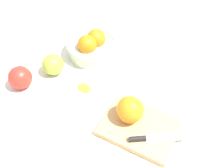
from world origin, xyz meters
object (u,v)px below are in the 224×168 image
at_px(bowl, 92,46).
at_px(knife, 150,138).
at_px(apple_front_left, 20,78).
at_px(cutting_board, 139,127).
at_px(apple_mid_left, 53,64).
at_px(orange_on_board, 130,110).

bearing_deg(bowl, knife, -22.93).
bearing_deg(apple_front_left, bowl, 77.24).
distance_m(cutting_board, apple_mid_left, 0.35).
relative_size(cutting_board, apple_front_left, 2.72).
height_order(cutting_board, orange_on_board, orange_on_board).
bearing_deg(apple_front_left, apple_mid_left, 75.10).
height_order(apple_front_left, apple_mid_left, apple_front_left).
xyz_separation_m(bowl, apple_mid_left, (-0.03, -0.15, -0.00)).
bearing_deg(bowl, cutting_board, -23.35).
bearing_deg(orange_on_board, cutting_board, -0.23).
bearing_deg(bowl, apple_mid_left, -101.23).
bearing_deg(orange_on_board, knife, -11.69).
bearing_deg(apple_mid_left, cutting_board, 2.37).
relative_size(cutting_board, orange_on_board, 2.69).
bearing_deg(knife, apple_front_left, -166.06).
height_order(orange_on_board, apple_front_left, orange_on_board).
bearing_deg(apple_mid_left, apple_front_left, -104.90).
bearing_deg(knife, orange_on_board, 168.31).
distance_m(bowl, orange_on_board, 0.31).
bearing_deg(orange_on_board, bowl, 154.06).
height_order(bowl, apple_mid_left, bowl).
bearing_deg(apple_front_left, knife, 13.94).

